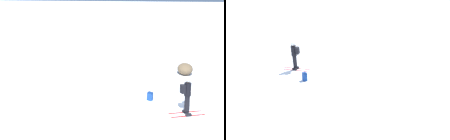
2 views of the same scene
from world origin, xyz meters
The scene contains 3 objects.
ground_plane centered at (0.00, 0.00, 0.00)m, with size 300.00×300.00×0.00m, color white.
skier centered at (-0.93, 0.08, 1.08)m, with size 1.34×1.83×1.92m.
spare_backpack centered at (0.08, 1.89, 0.24)m, with size 0.32×0.36×0.50m.
Camera 2 is at (12.32, 13.80, 6.33)m, focal length 50.00 mm.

